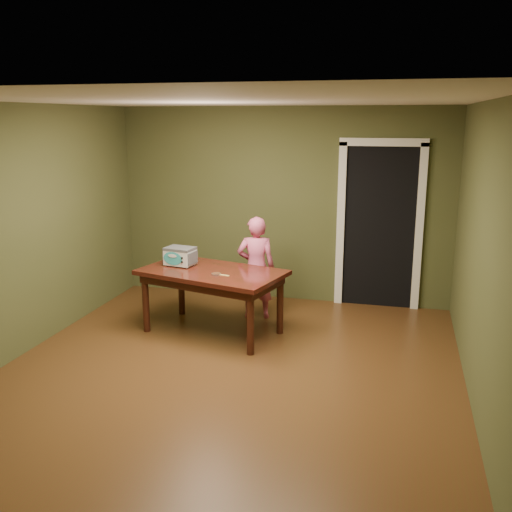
{
  "coord_description": "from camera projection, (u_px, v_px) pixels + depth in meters",
  "views": [
    {
      "loc": [
        1.56,
        -4.97,
        2.45
      ],
      "look_at": [
        0.03,
        1.0,
        0.95
      ],
      "focal_mm": 40.0,
      "sensor_mm": 36.0,
      "label": 1
    }
  ],
  "objects": [
    {
      "name": "dining_table",
      "position": [
        212.0,
        279.0,
        6.53
      ],
      "size": [
        1.77,
        1.27,
        0.75
      ],
      "rotation": [
        0.0,
        0.0,
        -0.25
      ],
      "color": "#32140B",
      "rests_on": "floor"
    },
    {
      "name": "floor",
      "position": [
        228.0,
        372.0,
        5.63
      ],
      "size": [
        5.0,
        5.0,
        0.0
      ],
      "primitive_type": "plane",
      "color": "#4E2C16",
      "rests_on": "ground"
    },
    {
      "name": "doorway",
      "position": [
        380.0,
        224.0,
        7.68
      ],
      "size": [
        1.1,
        0.66,
        2.25
      ],
      "color": "black",
      "rests_on": "ground"
    },
    {
      "name": "room_shell",
      "position": [
        226.0,
        201.0,
        5.23
      ],
      "size": [
        4.52,
        5.02,
        2.61
      ],
      "color": "#474B28",
      "rests_on": "ground"
    },
    {
      "name": "toy_oven",
      "position": [
        180.0,
        256.0,
        6.7
      ],
      "size": [
        0.39,
        0.29,
        0.22
      ],
      "rotation": [
        0.0,
        0.0,
        -0.17
      ],
      "color": "#4C4F54",
      "rests_on": "dining_table"
    },
    {
      "name": "child",
      "position": [
        256.0,
        268.0,
        7.05
      ],
      "size": [
        0.52,
        0.4,
        1.28
      ],
      "primitive_type": "imported",
      "rotation": [
        0.0,
        0.0,
        3.35
      ],
      "color": "#DA5A84",
      "rests_on": "floor"
    },
    {
      "name": "spatula",
      "position": [
        222.0,
        275.0,
        6.31
      ],
      "size": [
        0.18,
        0.06,
        0.01
      ],
      "primitive_type": "cube",
      "rotation": [
        0.0,
        0.0,
        -0.19
      ],
      "color": "#E2C062",
      "rests_on": "dining_table"
    },
    {
      "name": "baking_pan",
      "position": [
        216.0,
        274.0,
        6.32
      ],
      "size": [
        0.1,
        0.1,
        0.02
      ],
      "color": "silver",
      "rests_on": "dining_table"
    }
  ]
}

